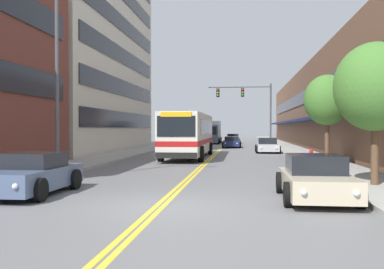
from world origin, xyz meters
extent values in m
plane|color=slate|center=(0.00, 37.00, 0.00)|extent=(240.00, 240.00, 0.00)
cube|color=#9E9B96|center=(-6.90, 37.00, 0.07)|extent=(2.80, 106.00, 0.14)
cube|color=#9E9B96|center=(6.90, 37.00, 0.07)|extent=(2.80, 106.00, 0.14)
cube|color=yellow|center=(-0.10, 37.00, 0.00)|extent=(0.14, 106.00, 0.01)
cube|color=yellow|center=(0.10, 37.00, 0.00)|extent=(0.14, 106.00, 0.01)
cube|color=beige|center=(-14.55, 26.77, 11.46)|extent=(12.00, 23.56, 22.92)
cube|color=black|center=(-8.51, 26.77, 2.87)|extent=(0.08, 21.68, 1.40)
cube|color=black|center=(-8.51, 26.77, 5.73)|extent=(0.08, 21.68, 1.40)
cube|color=black|center=(-8.51, 26.77, 8.60)|extent=(0.08, 21.68, 1.40)
cube|color=black|center=(-8.51, 26.77, 11.46)|extent=(0.08, 21.68, 1.40)
cube|color=brown|center=(12.55, 37.00, 4.29)|extent=(8.00, 68.00, 8.59)
cube|color=navy|center=(8.00, 37.00, 2.90)|extent=(1.10, 61.20, 0.24)
cube|color=black|center=(8.51, 37.00, 5.32)|extent=(0.08, 61.20, 1.40)
cube|color=silver|center=(-1.60, 19.16, 1.72)|extent=(2.48, 12.03, 2.73)
cube|color=#B21919|center=(-1.60, 19.16, 1.17)|extent=(2.50, 12.05, 0.32)
cube|color=black|center=(-1.60, 19.76, 2.15)|extent=(2.51, 9.38, 0.98)
cube|color=black|center=(-1.60, 13.12, 2.21)|extent=(2.23, 0.04, 1.20)
cube|color=yellow|center=(-1.60, 13.11, 2.89)|extent=(1.79, 0.06, 0.28)
cube|color=black|center=(-1.60, 13.10, 0.53)|extent=(2.43, 0.08, 0.32)
cylinder|color=black|center=(-2.87, 15.07, 0.50)|extent=(0.30, 1.00, 1.00)
cylinder|color=black|center=(-0.33, 15.07, 0.50)|extent=(0.30, 1.00, 1.00)
cylinder|color=black|center=(-2.87, 22.46, 0.50)|extent=(0.30, 1.00, 1.00)
cylinder|color=black|center=(-0.33, 22.46, 0.50)|extent=(0.30, 1.00, 1.00)
cube|color=#475675|center=(-4.43, 1.55, 0.51)|extent=(1.82, 4.13, 0.65)
cube|color=black|center=(-4.43, 1.71, 1.08)|extent=(1.57, 1.82, 0.47)
cylinder|color=black|center=(-3.49, 0.27, 0.34)|extent=(0.22, 0.68, 0.68)
cylinder|color=black|center=(-5.36, 2.83, 0.34)|extent=(0.22, 0.68, 0.68)
cylinder|color=black|center=(-3.49, 2.83, 0.34)|extent=(0.22, 0.68, 0.68)
sphere|color=silver|center=(-3.79, -0.53, 0.55)|extent=(0.16, 0.16, 0.16)
cube|color=red|center=(-5.08, 3.62, 0.55)|extent=(0.18, 0.04, 0.10)
cube|color=red|center=(-3.77, 3.62, 0.55)|extent=(0.18, 0.04, 0.10)
cube|color=white|center=(-4.35, 33.34, 0.53)|extent=(1.91, 4.10, 0.73)
cube|color=black|center=(-4.35, 33.51, 1.13)|extent=(1.64, 1.80, 0.46)
cylinder|color=black|center=(-5.33, 32.07, 0.30)|extent=(0.22, 0.61, 0.61)
cylinder|color=black|center=(-3.38, 32.07, 0.30)|extent=(0.22, 0.61, 0.61)
cylinder|color=black|center=(-5.33, 34.62, 0.30)|extent=(0.22, 0.61, 0.61)
cylinder|color=black|center=(-3.38, 34.62, 0.30)|extent=(0.22, 0.61, 0.61)
sphere|color=silver|center=(-5.02, 31.27, 0.57)|extent=(0.16, 0.16, 0.16)
sphere|color=silver|center=(-3.69, 31.27, 0.57)|extent=(0.16, 0.16, 0.16)
cube|color=red|center=(-5.04, 35.41, 0.57)|extent=(0.18, 0.04, 0.10)
cube|color=red|center=(-3.67, 35.41, 0.57)|extent=(0.18, 0.04, 0.10)
cube|color=beige|center=(4.32, 1.54, 0.48)|extent=(1.79, 4.05, 0.59)
cube|color=black|center=(4.32, 1.70, 1.04)|extent=(1.54, 1.78, 0.54)
cylinder|color=black|center=(3.41, 0.28, 0.34)|extent=(0.22, 0.68, 0.68)
cylinder|color=black|center=(5.24, 0.28, 0.34)|extent=(0.22, 0.68, 0.68)
cylinder|color=black|center=(3.41, 2.79, 0.34)|extent=(0.22, 0.68, 0.68)
cylinder|color=black|center=(5.24, 2.79, 0.34)|extent=(0.22, 0.68, 0.68)
sphere|color=silver|center=(3.70, -0.50, 0.51)|extent=(0.16, 0.16, 0.16)
sphere|color=silver|center=(4.95, -0.50, 0.51)|extent=(0.16, 0.16, 0.16)
cube|color=red|center=(3.68, 3.57, 0.51)|extent=(0.18, 0.04, 0.10)
cube|color=red|center=(4.97, 3.57, 0.51)|extent=(0.18, 0.04, 0.10)
cube|color=#B7B7BC|center=(4.32, 25.94, 0.46)|extent=(1.76, 4.22, 0.58)
cube|color=black|center=(4.32, 26.11, 1.01)|extent=(1.51, 1.86, 0.52)
cylinder|color=black|center=(3.42, 24.63, 0.32)|extent=(0.22, 0.63, 0.63)
cylinder|color=black|center=(5.23, 24.63, 0.32)|extent=(0.22, 0.63, 0.63)
cylinder|color=black|center=(3.42, 27.25, 0.32)|extent=(0.22, 0.63, 0.63)
cylinder|color=black|center=(5.23, 27.25, 0.32)|extent=(0.22, 0.63, 0.63)
sphere|color=silver|center=(3.71, 23.81, 0.49)|extent=(0.16, 0.16, 0.16)
sphere|color=silver|center=(4.94, 23.81, 0.49)|extent=(0.16, 0.16, 0.16)
cube|color=red|center=(3.69, 28.06, 0.49)|extent=(0.18, 0.04, 0.10)
cube|color=red|center=(4.96, 28.06, 0.49)|extent=(0.18, 0.04, 0.10)
cube|color=#19234C|center=(1.04, 35.50, 0.49)|extent=(1.75, 4.41, 0.60)
cube|color=black|center=(1.04, 35.68, 0.99)|extent=(1.50, 1.94, 0.40)
cylinder|color=black|center=(0.15, 34.13, 0.34)|extent=(0.22, 0.67, 0.67)
cylinder|color=black|center=(1.94, 34.13, 0.34)|extent=(0.22, 0.67, 0.67)
cylinder|color=black|center=(0.15, 36.87, 0.34)|extent=(0.22, 0.67, 0.67)
cylinder|color=black|center=(1.94, 36.87, 0.34)|extent=(0.22, 0.67, 0.67)
sphere|color=silver|center=(0.43, 33.28, 0.52)|extent=(0.16, 0.16, 0.16)
sphere|color=silver|center=(1.66, 33.28, 0.52)|extent=(0.16, 0.16, 0.16)
cube|color=red|center=(0.42, 37.72, 0.52)|extent=(0.18, 0.04, 0.10)
cube|color=red|center=(1.67, 37.72, 0.52)|extent=(0.18, 0.04, 0.10)
cube|color=black|center=(0.91, 47.12, 0.49)|extent=(1.71, 4.18, 0.62)
cube|color=black|center=(0.91, 47.29, 1.07)|extent=(1.47, 1.84, 0.54)
cylinder|color=black|center=(0.03, 45.83, 0.33)|extent=(0.22, 0.66, 0.66)
cylinder|color=black|center=(1.79, 45.83, 0.33)|extent=(0.22, 0.66, 0.66)
cylinder|color=black|center=(0.03, 48.42, 0.33)|extent=(0.22, 0.66, 0.66)
cylinder|color=black|center=(1.79, 48.42, 0.33)|extent=(0.22, 0.66, 0.66)
sphere|color=silver|center=(0.31, 45.01, 0.52)|extent=(0.16, 0.16, 0.16)
sphere|color=silver|center=(1.51, 45.01, 0.52)|extent=(0.16, 0.16, 0.16)
cube|color=red|center=(0.29, 49.22, 0.52)|extent=(0.18, 0.04, 0.10)
cube|color=red|center=(1.53, 49.22, 0.52)|extent=(0.18, 0.04, 0.10)
cube|color=#475675|center=(-2.17, 44.81, 1.38)|extent=(2.50, 2.07, 2.25)
cube|color=black|center=(-2.17, 43.75, 1.78)|extent=(2.12, 0.04, 0.99)
cube|color=white|center=(-2.17, 48.26, 1.66)|extent=(2.55, 4.83, 2.82)
cylinder|color=black|center=(-3.44, 44.81, 0.42)|extent=(0.28, 0.84, 0.84)
cylinder|color=black|center=(-0.89, 44.81, 0.42)|extent=(0.28, 0.84, 0.84)
cylinder|color=black|center=(-3.44, 49.71, 0.42)|extent=(0.28, 0.84, 0.84)
cylinder|color=black|center=(-0.89, 49.71, 0.42)|extent=(0.28, 0.84, 0.84)
cylinder|color=#47474C|center=(5.20, 35.27, 3.45)|extent=(0.18, 0.18, 6.90)
cylinder|color=#47474C|center=(1.87, 35.27, 6.55)|extent=(6.65, 0.11, 0.11)
cube|color=black|center=(2.21, 35.27, 5.95)|extent=(0.34, 0.26, 0.92)
sphere|color=red|center=(2.21, 35.11, 6.22)|extent=(0.18, 0.18, 0.18)
sphere|color=yellow|center=(2.21, 35.11, 5.95)|extent=(0.18, 0.18, 0.18)
sphere|color=green|center=(2.21, 35.11, 5.67)|extent=(0.18, 0.18, 0.18)
cylinder|color=black|center=(2.21, 35.27, 6.48)|extent=(0.02, 0.02, 0.14)
cube|color=black|center=(-0.45, 35.27, 5.95)|extent=(0.34, 0.26, 0.92)
sphere|color=red|center=(-0.45, 35.11, 6.22)|extent=(0.18, 0.18, 0.18)
sphere|color=yellow|center=(-0.45, 35.11, 5.95)|extent=(0.18, 0.18, 0.18)
sphere|color=green|center=(-0.45, 35.11, 5.67)|extent=(0.18, 0.18, 0.18)
cylinder|color=black|center=(-0.45, 35.27, 6.48)|extent=(0.02, 0.02, 0.14)
cylinder|color=#47474C|center=(-5.30, 5.43, 4.08)|extent=(0.16, 0.16, 8.16)
cylinder|color=brown|center=(6.74, 4.15, 1.24)|extent=(0.26, 0.26, 2.19)
ellipsoid|color=#42752D|center=(6.74, 4.15, 3.52)|extent=(2.79, 2.79, 3.07)
cylinder|color=brown|center=(6.74, 12.57, 1.36)|extent=(0.24, 0.24, 2.43)
ellipsoid|color=#42752D|center=(6.74, 12.57, 3.62)|extent=(2.48, 2.48, 2.72)
cylinder|color=red|center=(5.95, 12.84, 0.47)|extent=(0.21, 0.21, 0.66)
sphere|color=red|center=(5.95, 12.84, 0.85)|extent=(0.19, 0.19, 0.19)
cylinder|color=red|center=(5.80, 12.84, 0.54)|extent=(0.08, 0.10, 0.10)
camera|label=1|loc=(2.20, -11.20, 2.09)|focal=40.00mm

